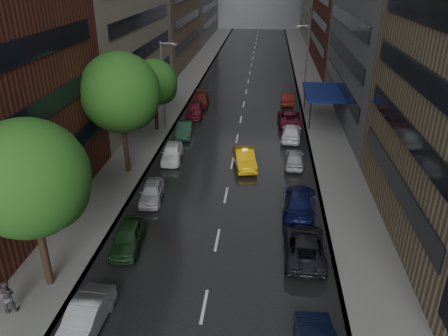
# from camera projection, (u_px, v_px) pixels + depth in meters

# --- Properties ---
(road) EXTENTS (14.00, 140.00, 0.01)m
(road) POSITION_uv_depth(u_px,v_px,m) (248.00, 85.00, 63.87)
(road) COLOR black
(road) RESTS_ON ground
(sidewalk_left) EXTENTS (4.00, 140.00, 0.15)m
(sidewalk_left) POSITION_uv_depth(u_px,v_px,m) (187.00, 83.00, 64.64)
(sidewalk_left) COLOR gray
(sidewalk_left) RESTS_ON ground
(sidewalk_right) EXTENTS (4.00, 140.00, 0.15)m
(sidewalk_right) POSITION_uv_depth(u_px,v_px,m) (310.00, 86.00, 63.04)
(sidewalk_right) COLOR gray
(sidewalk_right) RESTS_ON ground
(tree_near) EXTENTS (5.96, 5.96, 9.49)m
(tree_near) POSITION_uv_depth(u_px,v_px,m) (29.00, 179.00, 21.16)
(tree_near) COLOR #382619
(tree_near) RESTS_ON ground
(tree_mid) EXTENTS (6.30, 6.30, 10.03)m
(tree_mid) POSITION_uv_depth(u_px,v_px,m) (120.00, 93.00, 33.98)
(tree_mid) COLOR #382619
(tree_mid) RESTS_ON ground
(tree_far) EXTENTS (4.71, 4.71, 7.51)m
(tree_far) POSITION_uv_depth(u_px,v_px,m) (154.00, 83.00, 44.03)
(tree_far) COLOR #382619
(tree_far) RESTS_ON ground
(taxi) EXTENTS (2.43, 4.80, 1.51)m
(taxi) POSITION_uv_depth(u_px,v_px,m) (245.00, 158.00, 37.63)
(taxi) COLOR #FFB90D
(taxi) RESTS_ON ground
(parked_cars_left) EXTENTS (2.50, 42.01, 1.60)m
(parked_cars_left) POSITION_uv_depth(u_px,v_px,m) (176.00, 146.00, 40.24)
(parked_cars_left) COLOR gray
(parked_cars_left) RESTS_ON ground
(parked_cars_right) EXTENTS (2.70, 44.22, 1.61)m
(parked_cars_right) POSITION_uv_depth(u_px,v_px,m) (295.00, 164.00, 36.51)
(parked_cars_right) COLOR #0F1C4A
(parked_cars_right) RESTS_ON ground
(ped_black_umbrella) EXTENTS (1.07, 0.98, 2.09)m
(ped_black_umbrella) POSITION_uv_depth(u_px,v_px,m) (5.00, 291.00, 21.39)
(ped_black_umbrella) COLOR #46454A
(ped_black_umbrella) RESTS_ON sidewalk_left
(street_lamp_left) EXTENTS (1.74, 0.22, 9.00)m
(street_lamp_left) POSITION_uv_depth(u_px,v_px,m) (164.00, 84.00, 44.45)
(street_lamp_left) COLOR gray
(street_lamp_left) RESTS_ON sidewalk_left
(street_lamp_right) EXTENTS (1.74, 0.22, 9.00)m
(street_lamp_right) POSITION_uv_depth(u_px,v_px,m) (306.00, 59.00, 56.61)
(street_lamp_right) COLOR gray
(street_lamp_right) RESTS_ON sidewalk_right
(awning) EXTENTS (4.00, 8.00, 3.12)m
(awning) POSITION_uv_depth(u_px,v_px,m) (323.00, 92.00, 48.22)
(awning) COLOR navy
(awning) RESTS_ON sidewalk_right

